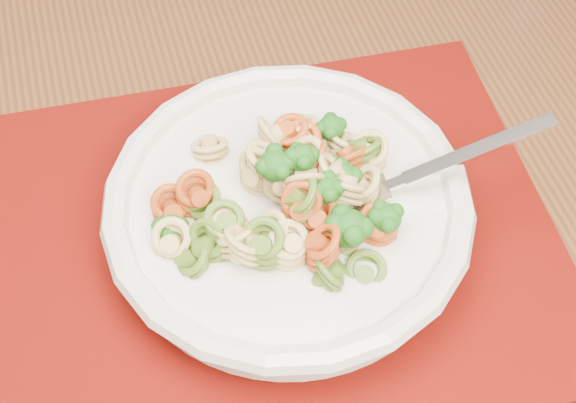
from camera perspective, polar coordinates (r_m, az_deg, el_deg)
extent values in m
cube|color=#553418|center=(0.69, 1.13, 5.49)|extent=(1.57, 1.08, 0.04)
cube|color=#590A03|center=(0.60, -1.80, -2.76)|extent=(0.44, 0.34, 0.00)
cylinder|color=beige|center=(0.59, 0.00, -1.97)|extent=(0.11, 0.11, 0.01)
cylinder|color=beige|center=(0.58, 0.00, -0.91)|extent=(0.24, 0.24, 0.03)
torus|color=beige|center=(0.57, 0.00, -0.02)|extent=(0.26, 0.26, 0.02)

